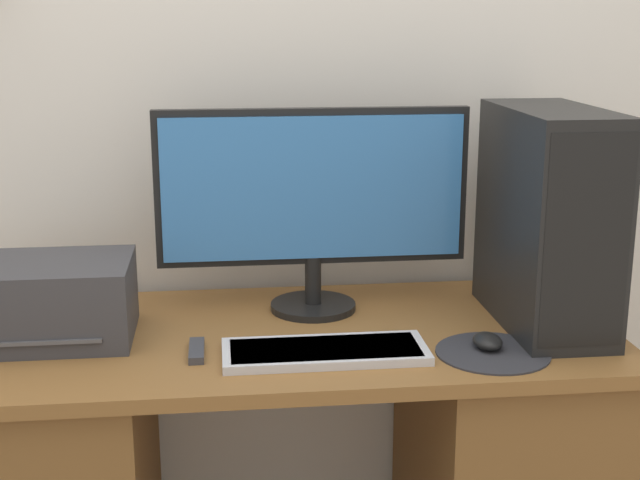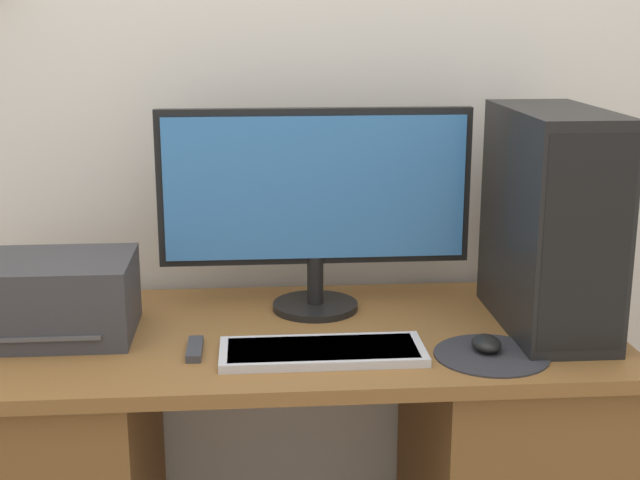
{
  "view_description": "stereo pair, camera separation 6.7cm",
  "coord_description": "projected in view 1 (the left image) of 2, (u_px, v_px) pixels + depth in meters",
  "views": [
    {
      "loc": [
        -0.14,
        -1.52,
        1.42
      ],
      "look_at": [
        0.08,
        0.33,
        0.95
      ],
      "focal_mm": 50.0,
      "sensor_mm": 36.0,
      "label": 1
    },
    {
      "loc": [
        -0.07,
        -1.52,
        1.42
      ],
      "look_at": [
        0.08,
        0.33,
        0.95
      ],
      "focal_mm": 50.0,
      "sensor_mm": 36.0,
      "label": 2
    }
  ],
  "objects": [
    {
      "name": "desk",
      "position": [
        287.0,
        478.0,
        2.05
      ],
      "size": [
        1.45,
        0.65,
        0.74
      ],
      "color": "brown",
      "rests_on": "ground_plane"
    },
    {
      "name": "printer",
      "position": [
        51.0,
        301.0,
        1.9
      ],
      "size": [
        0.34,
        0.26,
        0.17
      ],
      "color": "#38383D",
      "rests_on": "desk"
    },
    {
      "name": "remote_control",
      "position": [
        197.0,
        351.0,
        1.82
      ],
      "size": [
        0.03,
        0.12,
        0.02
      ],
      "color": "#38383D",
      "rests_on": "desk"
    },
    {
      "name": "computer_tower",
      "position": [
        548.0,
        219.0,
        1.95
      ],
      "size": [
        0.2,
        0.43,
        0.48
      ],
      "color": "black",
      "rests_on": "desk"
    },
    {
      "name": "monitor",
      "position": [
        313.0,
        196.0,
        2.04
      ],
      "size": [
        0.72,
        0.2,
        0.47
      ],
      "color": "black",
      "rests_on": "desk"
    },
    {
      "name": "wall_back",
      "position": [
        263.0,
        37.0,
        2.16
      ],
      "size": [
        6.4,
        0.13,
        2.7
      ],
      "color": "white",
      "rests_on": "ground_plane"
    },
    {
      "name": "mouse",
      "position": [
        487.0,
        341.0,
        1.85
      ],
      "size": [
        0.06,
        0.08,
        0.03
      ],
      "color": "black",
      "rests_on": "mousepad"
    },
    {
      "name": "mousepad",
      "position": [
        493.0,
        353.0,
        1.83
      ],
      "size": [
        0.24,
        0.24,
        0.0
      ],
      "color": "#2D2D33",
      "rests_on": "desk"
    },
    {
      "name": "keyboard",
      "position": [
        325.0,
        351.0,
        1.82
      ],
      "size": [
        0.42,
        0.16,
        0.02
      ],
      "color": "silver",
      "rests_on": "desk"
    }
  ]
}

